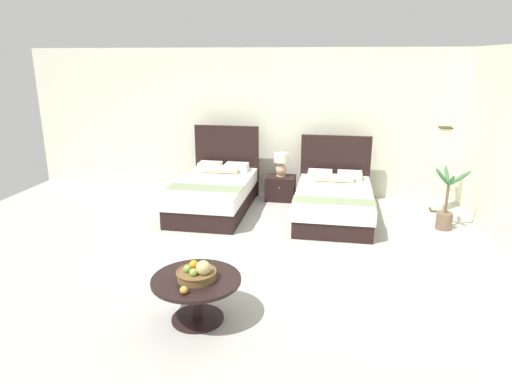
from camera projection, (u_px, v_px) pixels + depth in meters
ground_plane at (256, 251)px, 6.37m from camera, size 10.33×9.52×0.02m
wall_back at (283, 123)px, 8.76m from camera, size 10.33×0.12×2.78m
bed_near_window at (215, 192)px, 7.95m from camera, size 1.24×2.13×1.36m
bed_near_corner at (334, 200)px, 7.62m from camera, size 1.27×2.11×1.23m
nightstand at (281, 188)px, 8.57m from camera, size 0.54×0.46×0.45m
table_lamp at (281, 163)px, 8.45m from camera, size 0.27×0.27×0.44m
coffee_table at (197, 289)px, 4.59m from camera, size 0.91×0.91×0.47m
fruit_bowl at (197, 273)px, 4.51m from camera, size 0.41×0.41×0.22m
loose_apple at (184, 290)px, 4.25m from camera, size 0.08×0.08×0.08m
floor_lamp_corner at (441, 170)px, 7.79m from camera, size 0.20×0.20×1.49m
potted_palm at (446, 210)px, 7.07m from camera, size 0.57×0.55×1.01m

